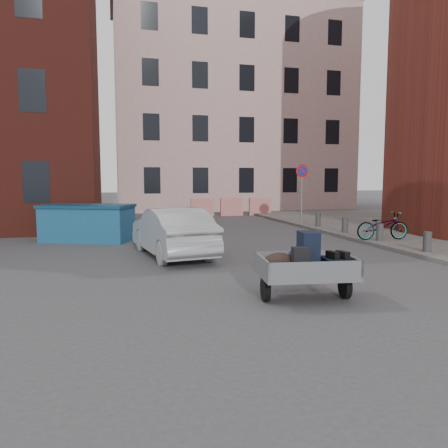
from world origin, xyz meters
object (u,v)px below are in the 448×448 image
object	(u,v)px
trailer	(305,266)
dumpster	(88,223)
silver_car	(172,232)
bicycle	(382,226)

from	to	relation	value
trailer	dumpster	world-z (taller)	dumpster
trailer	silver_car	size ratio (longest dim) A/B	0.47
silver_car	bicycle	xyz separation A→B (m)	(6.99, 0.61, -0.09)
trailer	bicycle	bearing A→B (deg)	53.57
trailer	silver_car	world-z (taller)	silver_car
dumpster	silver_car	world-z (taller)	silver_car
silver_car	bicycle	bearing A→B (deg)	176.00
dumpster	silver_car	distance (m)	4.28
dumpster	trailer	bearing A→B (deg)	-41.98
trailer	dumpster	size ratio (longest dim) A/B	0.57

